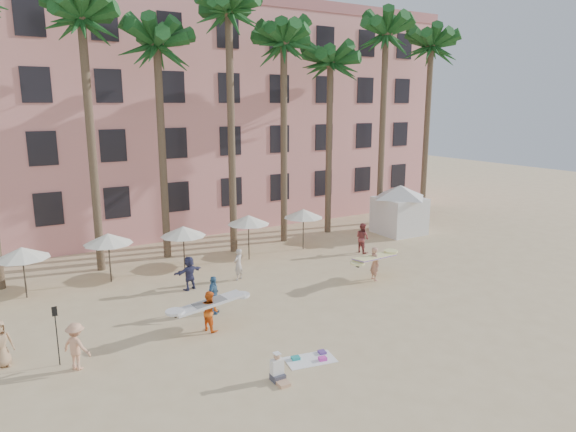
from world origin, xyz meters
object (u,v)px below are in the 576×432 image
(pink_hotel, at_px, (216,118))
(cabana, at_px, (400,205))
(carrier_yellow, at_px, (375,262))
(carrier_white, at_px, (210,309))

(pink_hotel, relative_size, cabana, 7.57)
(pink_hotel, bearing_deg, carrier_yellow, -89.96)
(pink_hotel, xyz_separation_m, cabana, (8.15, -13.48, -5.93))
(carrier_yellow, bearing_deg, cabana, 40.06)
(cabana, xyz_separation_m, carrier_white, (-18.01, -8.08, -1.15))
(carrier_yellow, bearing_deg, carrier_white, -172.84)
(pink_hotel, height_order, cabana, pink_hotel)
(cabana, xyz_separation_m, carrier_yellow, (-8.14, -6.84, -1.05))
(pink_hotel, bearing_deg, cabana, -58.84)
(cabana, bearing_deg, carrier_white, -155.83)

